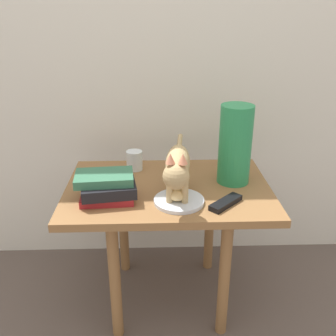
% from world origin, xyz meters
% --- Properties ---
extents(ground_plane, '(6.00, 6.00, 0.00)m').
position_xyz_m(ground_plane, '(0.00, 0.00, 0.00)').
color(ground_plane, brown).
extents(back_panel, '(4.00, 0.04, 2.20)m').
position_xyz_m(back_panel, '(0.00, 0.40, 1.10)').
color(back_panel, silver).
rests_on(back_panel, ground).
extents(side_table, '(0.81, 0.56, 0.56)m').
position_xyz_m(side_table, '(0.00, 0.00, 0.48)').
color(side_table, olive).
rests_on(side_table, ground).
extents(plate, '(0.19, 0.19, 0.01)m').
position_xyz_m(plate, '(0.04, -0.14, 0.57)').
color(plate, silver).
rests_on(plate, side_table).
extents(bread_roll, '(0.09, 0.10, 0.05)m').
position_xyz_m(bread_roll, '(0.02, -0.14, 0.60)').
color(bread_roll, '#E0BC7A').
rests_on(bread_roll, plate).
extents(cat, '(0.12, 0.48, 0.23)m').
position_xyz_m(cat, '(0.03, -0.10, 0.69)').
color(cat, tan).
rests_on(cat, side_table).
extents(book_stack, '(0.23, 0.17, 0.10)m').
position_xyz_m(book_stack, '(-0.23, -0.10, 0.61)').
color(book_stack, maroon).
rests_on(book_stack, side_table).
extents(green_vase, '(0.13, 0.13, 0.32)m').
position_xyz_m(green_vase, '(0.27, 0.04, 0.72)').
color(green_vase, '#288C51').
rests_on(green_vase, side_table).
extents(candle_jar, '(0.07, 0.07, 0.08)m').
position_xyz_m(candle_jar, '(-0.14, 0.18, 0.60)').
color(candle_jar, silver).
rests_on(candle_jar, side_table).
extents(tv_remote, '(0.14, 0.14, 0.02)m').
position_xyz_m(tv_remote, '(0.20, -0.16, 0.57)').
color(tv_remote, black).
rests_on(tv_remote, side_table).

